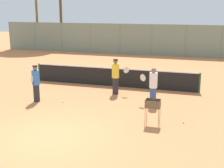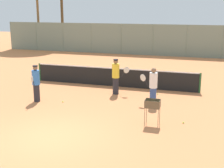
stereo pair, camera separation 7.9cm
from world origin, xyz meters
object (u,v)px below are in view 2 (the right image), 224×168
Objects in this scene: player_white_outfit at (36,83)px; player_yellow_shirt at (116,76)px; tennis_net at (114,77)px; player_red_cap at (153,86)px; ball_cart at (152,106)px.

player_yellow_shirt is (3.21, 2.40, 0.04)m from player_white_outfit.
tennis_net is 1.64m from player_yellow_shirt.
tennis_net is 4.71m from player_white_outfit.
ball_cart is at bearing 117.07° from player_red_cap.
tennis_net is 6.16m from ball_cart.
tennis_net reaches higher than ball_cart.
player_white_outfit reaches higher than tennis_net.
player_yellow_shirt is at bearing -68.85° from tennis_net.
player_white_outfit is at bearing 28.57° from player_red_cap.
player_yellow_shirt reaches higher than player_red_cap.
ball_cart is (2.58, -3.80, -0.18)m from player_yellow_shirt.
player_red_cap is (5.38, 1.06, -0.00)m from player_white_outfit.
player_white_outfit is 0.99× the size of player_red_cap.
player_red_cap reaches higher than ball_cart.
player_red_cap is at bearing -49.82° from player_yellow_shirt.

